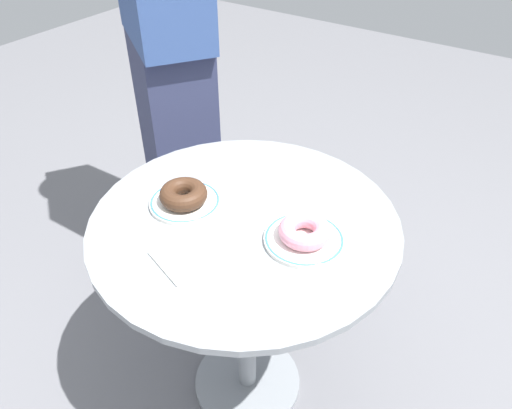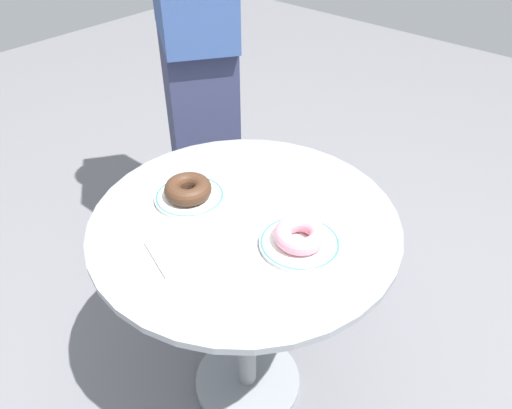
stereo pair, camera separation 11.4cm
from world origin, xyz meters
TOP-DOWN VIEW (x-y plane):
  - ground_plane at (0.00, 0.00)m, footprint 7.00×7.00m
  - cafe_table at (0.00, 0.00)m, footprint 0.75×0.75m
  - plate_left at (-0.16, -0.03)m, footprint 0.18×0.18m
  - plate_right at (0.16, 0.01)m, footprint 0.18×0.18m
  - donut_chocolate at (-0.16, -0.04)m, footprint 0.14×0.14m
  - donut_pink_frosted at (0.16, 0.01)m, footprint 0.13×0.13m
  - paper_napkin at (-0.03, -0.19)m, footprint 0.15×0.14m
  - person_figure at (-0.58, 0.40)m, footprint 0.47×0.42m

SIDE VIEW (x-z plane):
  - ground_plane at x=0.00m, z-range -0.02..0.00m
  - cafe_table at x=0.00m, z-range 0.17..0.87m
  - paper_napkin at x=-0.03m, z-range 0.70..0.71m
  - plate_left at x=-0.16m, z-range 0.70..0.71m
  - plate_right at x=0.16m, z-range 0.70..0.71m
  - donut_pink_frosted at x=0.16m, z-range 0.71..0.75m
  - donut_chocolate at x=-0.16m, z-range 0.71..0.76m
  - person_figure at x=-0.58m, z-range -0.01..1.75m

